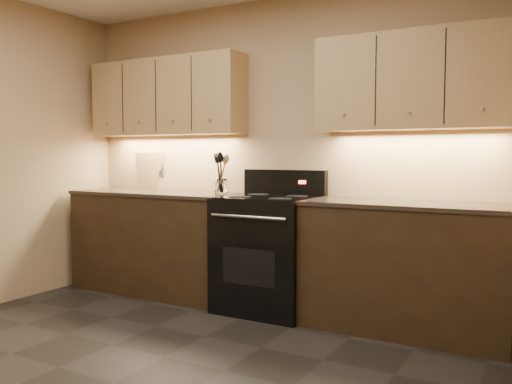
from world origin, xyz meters
The scene contains 14 objects.
floor centered at (0.00, 0.00, 0.00)m, with size 4.00×4.00×0.00m, color black.
wall_back centered at (0.00, 2.00, 1.30)m, with size 4.00×0.04×2.60m, color tan.
counter_left centered at (-1.10, 1.70, 0.47)m, with size 1.62×0.62×0.93m.
counter_right centered at (1.18, 1.70, 0.47)m, with size 1.46×0.62×0.93m.
stove centered at (0.08, 1.68, 0.48)m, with size 0.76×0.68×1.14m.
upper_cab_left centered at (-1.10, 1.85, 1.80)m, with size 1.60×0.30×0.70m, color tan.
upper_cab_right centered at (1.18, 1.85, 1.80)m, with size 1.44×0.30×0.70m, color tan.
outlet_plate centered at (-1.30, 1.99, 1.12)m, with size 0.09×0.01×0.12m, color #B2B5BA.
utensil_crock centered at (-0.42, 1.74, 0.99)m, with size 0.13×0.13×0.13m.
cutting_board centered at (-1.40, 1.96, 1.11)m, with size 0.29×0.02×0.36m, color tan.
wooden_spoon centered at (-0.44, 1.73, 1.11)m, with size 0.06×0.06×0.32m, color tan, non-canonical shape.
black_spoon centered at (-0.42, 1.76, 1.11)m, with size 0.06×0.06×0.34m, color black, non-canonical shape.
black_turner centered at (-0.41, 1.72, 1.10)m, with size 0.08×0.08×0.32m, color black, non-canonical shape.
steel_spatula centered at (-0.40, 1.75, 1.12)m, with size 0.08×0.08×0.35m, color silver, non-canonical shape.
Camera 1 is at (2.14, -2.16, 1.27)m, focal length 38.00 mm.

